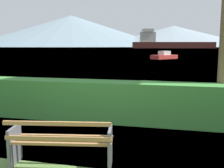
% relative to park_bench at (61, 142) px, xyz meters
% --- Properties ---
extents(ground_plane, '(1400.00, 1400.00, 0.00)m').
position_rel_park_bench_xyz_m(ground_plane, '(-0.01, 0.06, -0.43)').
color(ground_plane, '#4C6B33').
extents(water_surface, '(620.00, 620.00, 0.00)m').
position_rel_park_bench_xyz_m(water_surface, '(-0.01, 310.04, -0.43)').
color(water_surface, '#6B8EA3').
rests_on(water_surface, ground_plane).
extents(park_bench, '(1.83, 0.86, 0.87)m').
position_rel_park_bench_xyz_m(park_bench, '(0.00, 0.00, 0.00)').
color(park_bench, olive).
rests_on(park_bench, ground_plane).
extents(hedge_row, '(7.62, 0.79, 1.10)m').
position_rel_park_bench_xyz_m(hedge_row, '(-0.01, 2.90, 0.12)').
color(hedge_row, '#387A33').
rests_on(hedge_row, ground_plane).
extents(cargo_ship_large, '(71.16, 26.31, 16.50)m').
position_rel_park_bench_xyz_m(cargo_ship_large, '(-3.83, 231.93, 4.19)').
color(cargo_ship_large, '#471E19').
rests_on(cargo_ship_large, water_surface).
extents(fishing_boat_near, '(4.21, 4.72, 1.26)m').
position_rel_park_bench_xyz_m(fishing_boat_near, '(0.41, 38.68, 0.02)').
color(fishing_boat_near, '#B2332D').
rests_on(fishing_boat_near, water_surface).
extents(distant_hills, '(818.23, 432.78, 69.57)m').
position_rel_park_bench_xyz_m(distant_hills, '(-95.86, 565.68, 30.52)').
color(distant_hills, slate).
rests_on(distant_hills, ground_plane).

